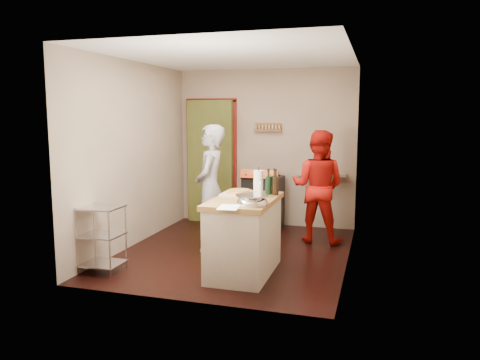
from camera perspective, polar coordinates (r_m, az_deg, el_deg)
name	(u,v)px	position (r m, az deg, el deg)	size (l,w,h in m)	color
floor	(235,252)	(6.44, -0.66, -8.78)	(3.50, 3.50, 0.00)	black
back_wall	(230,157)	(8.09, -1.27, 2.83)	(3.00, 0.44, 2.60)	tan
left_wall	(133,154)	(6.79, -12.88, 3.06)	(0.04, 3.50, 2.60)	tan
right_wall	(350,160)	(5.93, 13.31, 2.36)	(0.04, 3.50, 2.60)	tan
ceiling	(234,56)	(6.21, -0.71, 14.93)	(3.00, 3.50, 0.02)	white
stove	(263,201)	(7.66, 2.83, -2.62)	(0.60, 0.63, 1.00)	black
wire_shelving	(101,236)	(5.81, -16.55, -6.52)	(0.48, 0.40, 0.80)	silver
island	(244,234)	(5.50, 0.55, -6.59)	(0.72, 1.31, 1.21)	beige
person_stripe	(210,188)	(6.41, -3.65, -0.98)	(0.63, 0.41, 1.72)	silver
person_red	(318,186)	(6.90, 9.47, -0.78)	(0.80, 0.62, 1.64)	#AB110B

